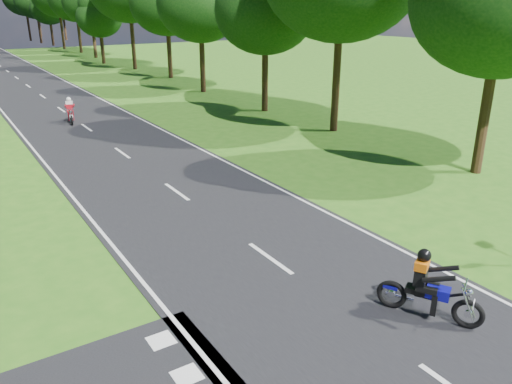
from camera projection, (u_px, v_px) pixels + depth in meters
ground at (318, 293)px, 11.69m from camera, size 160.00×160.00×0.00m
main_road at (7, 71)px, 51.10m from camera, size 7.00×140.00×0.02m
road_markings at (8, 73)px, 49.55m from camera, size 7.40×140.00×0.01m
rider_near_blue at (431, 285)px, 10.48m from camera, size 1.47×1.97×1.58m
rider_far_red at (70, 110)px, 28.37m from camera, size 0.87×1.80×1.43m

